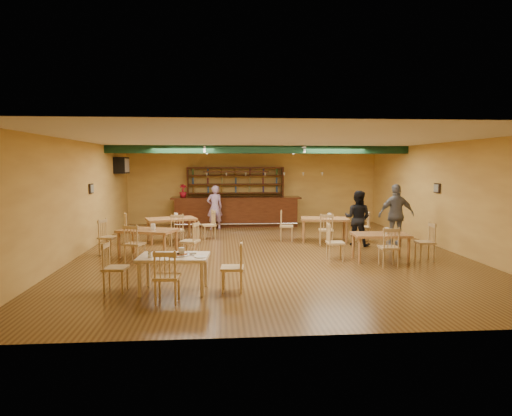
{
  "coord_description": "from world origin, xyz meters",
  "views": [
    {
      "loc": [
        -1.28,
        -11.95,
        2.39
      ],
      "look_at": [
        -0.3,
        0.6,
        1.15
      ],
      "focal_mm": 31.23,
      "sensor_mm": 36.0,
      "label": 1
    }
  ],
  "objects": [
    {
      "name": "floor",
      "position": [
        0.0,
        0.0,
        0.0
      ],
      "size": [
        12.0,
        12.0,
        0.0
      ],
      "primitive_type": "plane",
      "color": "#513417",
      "rests_on": "ground"
    },
    {
      "name": "ceiling_beam",
      "position": [
        0.0,
        2.8,
        2.87
      ],
      "size": [
        10.0,
        0.3,
        0.25
      ],
      "primitive_type": "cube",
      "color": "black",
      "rests_on": "ceiling"
    },
    {
      "name": "track_rail_left",
      "position": [
        -1.8,
        3.4,
        2.94
      ],
      "size": [
        0.05,
        2.5,
        0.05
      ],
      "primitive_type": "cube",
      "color": "silver",
      "rests_on": "ceiling"
    },
    {
      "name": "track_rail_right",
      "position": [
        1.4,
        3.4,
        2.94
      ],
      "size": [
        0.05,
        2.5,
        0.05
      ],
      "primitive_type": "cube",
      "color": "silver",
      "rests_on": "ceiling"
    },
    {
      "name": "ac_unit",
      "position": [
        -4.8,
        4.2,
        2.35
      ],
      "size": [
        0.34,
        0.7,
        0.48
      ],
      "primitive_type": "cube",
      "color": "silver",
      "rests_on": "wall_left"
    },
    {
      "name": "picture_left",
      "position": [
        -4.97,
        1.0,
        1.7
      ],
      "size": [
        0.04,
        0.34,
        0.28
      ],
      "primitive_type": "cube",
      "color": "black",
      "rests_on": "wall_left"
    },
    {
      "name": "picture_right",
      "position": [
        4.97,
        0.5,
        1.7
      ],
      "size": [
        0.04,
        0.34,
        0.28
      ],
      "primitive_type": "cube",
      "color": "black",
      "rests_on": "wall_right"
    },
    {
      "name": "bar_counter",
      "position": [
        -0.71,
        5.15,
        0.56
      ],
      "size": [
        4.95,
        0.85,
        1.13
      ],
      "primitive_type": "cube",
      "color": "#36130A",
      "rests_on": "ground"
    },
    {
      "name": "back_bar_hutch",
      "position": [
        -0.71,
        5.78,
        1.14
      ],
      "size": [
        3.83,
        0.4,
        2.28
      ],
      "primitive_type": "cube",
      "color": "#36130A",
      "rests_on": "ground"
    },
    {
      "name": "poinsettia",
      "position": [
        -2.74,
        5.15,
        1.38
      ],
      "size": [
        0.36,
        0.36,
        0.5
      ],
      "primitive_type": "imported",
      "rotation": [
        0.0,
        0.0,
        0.35
      ],
      "color": "#A60F1E",
      "rests_on": "bar_counter"
    },
    {
      "name": "dining_table_a",
      "position": [
        -2.83,
        1.85,
        0.37
      ],
      "size": [
        1.67,
        1.28,
        0.74
      ],
      "primitive_type": "cube",
      "rotation": [
        0.0,
        0.0,
        0.31
      ],
      "color": "#A06338",
      "rests_on": "ground"
    },
    {
      "name": "dining_table_b",
      "position": [
        1.91,
        1.56,
        0.36
      ],
      "size": [
        1.57,
        1.09,
        0.73
      ],
      "primitive_type": "cube",
      "rotation": [
        0.0,
        0.0,
        -0.16
      ],
      "color": "#A06338",
      "rests_on": "ground"
    },
    {
      "name": "dining_table_c",
      "position": [
        -3.18,
        -0.38,
        0.36
      ],
      "size": [
        1.63,
        1.28,
        0.71
      ],
      "primitive_type": "cube",
      "rotation": [
        0.0,
        0.0,
        -0.33
      ],
      "color": "#A06338",
      "rests_on": "ground"
    },
    {
      "name": "dining_table_d",
      "position": [
        2.65,
        -1.31,
        0.34
      ],
      "size": [
        1.39,
        0.88,
        0.68
      ],
      "primitive_type": "cube",
      "rotation": [
        0.0,
        0.0,
        -0.05
      ],
      "color": "#A06338",
      "rests_on": "ground"
    },
    {
      "name": "near_table",
      "position": [
        -2.18,
        -3.67,
        0.35
      ],
      "size": [
        1.34,
        0.92,
        0.69
      ],
      "primitive_type": "cube",
      "rotation": [
        0.0,
        0.0,
        -0.07
      ],
      "color": "#CFAE8B",
      "rests_on": "ground"
    },
    {
      "name": "pizza_tray",
      "position": [
        -2.08,
        -3.67,
        0.7
      ],
      "size": [
        0.54,
        0.54,
        0.01
      ],
      "primitive_type": "cylinder",
      "rotation": [
        0.0,
        0.0,
        -0.51
      ],
      "color": "silver",
      "rests_on": "near_table"
    },
    {
      "name": "parmesan_shaker",
      "position": [
        -2.59,
        -3.8,
        0.75
      ],
      "size": [
        0.08,
        0.08,
        0.11
      ],
      "primitive_type": "cylinder",
      "rotation": [
        0.0,
        0.0,
        -0.07
      ],
      "color": "#EAE5C6",
      "rests_on": "near_table"
    },
    {
      "name": "napkin_stack",
      "position": [
        -1.85,
        -3.48,
        0.71
      ],
      "size": [
        0.21,
        0.16,
        0.03
      ],
      "primitive_type": "cube",
      "rotation": [
        0.0,
        0.0,
        -0.06
      ],
      "color": "white",
      "rests_on": "near_table"
    },
    {
      "name": "pizza_server",
      "position": [
        -1.95,
        -3.62,
        0.71
      ],
      "size": [
        0.31,
        0.27,
        0.0
      ],
      "primitive_type": "cube",
      "rotation": [
        0.0,
        0.0,
        -0.66
      ],
      "color": "silver",
      "rests_on": "pizza_tray"
    },
    {
      "name": "side_plate",
      "position": [
        -1.67,
        -3.85,
        0.7
      ],
      "size": [
        0.24,
        0.24,
        0.01
      ],
      "primitive_type": "cylinder",
      "rotation": [
        0.0,
        0.0,
        -0.07
      ],
      "color": "white",
      "rests_on": "near_table"
    },
    {
      "name": "patron_bar",
      "position": [
        -1.53,
        4.33,
        0.81
      ],
      "size": [
        0.68,
        0.54,
        1.62
      ],
      "primitive_type": "imported",
      "rotation": [
        0.0,
        0.0,
        3.43
      ],
      "color": "#9751B1",
      "rests_on": "ground"
    },
    {
      "name": "patron_right_a",
      "position": [
        2.71,
        0.76,
        0.81
      ],
      "size": [
        1.0,
        0.94,
        1.62
      ],
      "primitive_type": "imported",
      "rotation": [
        0.0,
        0.0,
        2.57
      ],
      "color": "black",
      "rests_on": "ground"
    },
    {
      "name": "patron_right_b",
      "position": [
        3.85,
        0.69,
        0.91
      ],
      "size": [
        1.07,
        0.45,
        1.81
      ],
      "primitive_type": "imported",
      "rotation": [
        0.0,
        0.0,
        3.15
      ],
      "color": "gray",
      "rests_on": "ground"
    }
  ]
}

